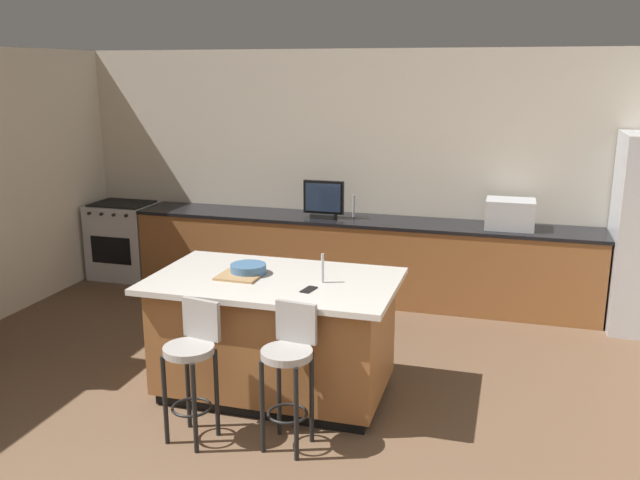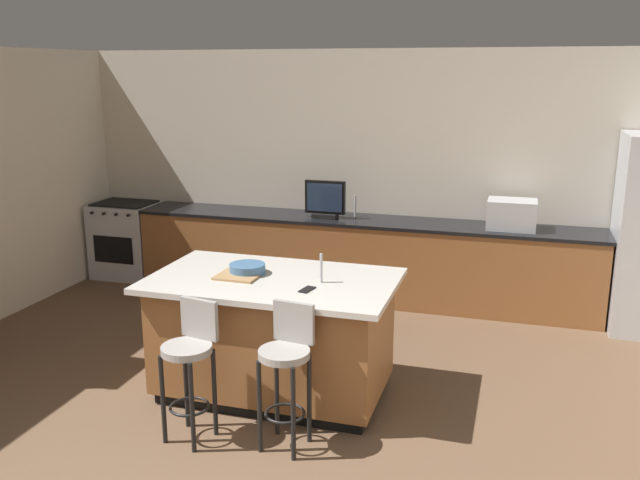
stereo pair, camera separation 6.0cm
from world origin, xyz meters
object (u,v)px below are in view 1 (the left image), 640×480
object	(u,v)px
cell_phone	(309,290)
bar_stool_left	(192,359)
kitchen_island	(275,335)
tv_monitor	(324,201)
fruit_bowl	(248,269)
cutting_board	(239,276)
range_oven	(125,240)
microwave	(510,214)
bar_stool_right	(289,364)

from	to	relation	value
cell_phone	bar_stool_left	bearing A→B (deg)	-126.76
kitchen_island	tv_monitor	bearing A→B (deg)	96.73
fruit_bowl	cell_phone	distance (m)	0.61
bar_stool_left	cutting_board	size ratio (longest dim) A/B	3.05
cutting_board	tv_monitor	bearing A→B (deg)	90.42
kitchen_island	bar_stool_left	xyz separation A→B (m)	(-0.30, -0.78, 0.10)
range_oven	bar_stool_left	xyz separation A→B (m)	(2.50, -3.17, 0.12)
microwave	fruit_bowl	size ratio (longest dim) A/B	1.75
tv_monitor	cutting_board	distance (m)	2.39
tv_monitor	fruit_bowl	bearing A→B (deg)	-88.73
microwave	fruit_bowl	world-z (taller)	microwave
range_oven	cutting_board	distance (m)	3.56
microwave	kitchen_island	bearing A→B (deg)	-124.99
cell_phone	cutting_board	distance (m)	0.61
tv_monitor	cutting_board	world-z (taller)	tv_monitor
range_oven	tv_monitor	world-z (taller)	tv_monitor
microwave	bar_stool_left	xyz separation A→B (m)	(-1.97, -3.17, -0.47)
tv_monitor	bar_stool_left	bearing A→B (deg)	-90.50
kitchen_island	bar_stool_left	size ratio (longest dim) A/B	1.92
fruit_bowl	microwave	bearing A→B (deg)	50.96
bar_stool_left	fruit_bowl	size ratio (longest dim) A/B	3.52
microwave	bar_stool_left	bearing A→B (deg)	-121.94
cutting_board	bar_stool_left	bearing A→B (deg)	-93.52
kitchen_island	bar_stool_left	distance (m)	0.84
bar_stool_left	fruit_bowl	xyz separation A→B (m)	(0.08, 0.83, 0.40)
range_oven	bar_stool_right	distance (m)	4.40
bar_stool_right	fruit_bowl	bearing A→B (deg)	135.01
tv_monitor	bar_stool_left	xyz separation A→B (m)	(-0.03, -3.11, -0.51)
fruit_bowl	bar_stool_right	bearing A→B (deg)	-51.95
fruit_bowl	tv_monitor	bearing A→B (deg)	91.27
fruit_bowl	range_oven	bearing A→B (deg)	137.77
tv_monitor	cutting_board	xyz separation A→B (m)	(0.02, -2.39, -0.13)
bar_stool_left	bar_stool_right	size ratio (longest dim) A/B	0.99
kitchen_island	tv_monitor	world-z (taller)	tv_monitor
kitchen_island	tv_monitor	size ratio (longest dim) A/B	4.18
microwave	bar_stool_left	size ratio (longest dim) A/B	0.50
tv_monitor	bar_stool_right	size ratio (longest dim) A/B	0.45
kitchen_island	cell_phone	xyz separation A→B (m)	(0.34, -0.20, 0.46)
tv_monitor	microwave	bearing A→B (deg)	1.53
microwave	fruit_bowl	distance (m)	3.01
bar_stool_left	cell_phone	xyz separation A→B (m)	(0.64, 0.58, 0.37)
kitchen_island	fruit_bowl	bearing A→B (deg)	167.62
tv_monitor	bar_stool_left	world-z (taller)	tv_monitor
range_oven	bar_stool_left	world-z (taller)	bar_stool_left
fruit_bowl	kitchen_island	bearing A→B (deg)	-12.38
microwave	bar_stool_right	size ratio (longest dim) A/B	0.49
bar_stool_right	kitchen_island	bearing A→B (deg)	124.01
cell_phone	kitchen_island	bearing A→B (deg)	160.53
tv_monitor	bar_stool_left	distance (m)	3.16
bar_stool_left	microwave	bearing A→B (deg)	68.94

